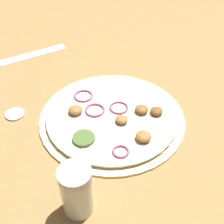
{
  "coord_description": "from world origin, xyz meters",
  "views": [
    {
      "loc": [
        0.48,
        0.03,
        0.45
      ],
      "look_at": [
        0.0,
        0.0,
        0.02
      ],
      "focal_mm": 50.0,
      "sensor_mm": 36.0,
      "label": 1
    }
  ],
  "objects": [
    {
      "name": "pizza",
      "position": [
        0.0,
        0.0,
        0.01
      ],
      "size": [
        0.3,
        0.3,
        0.03
      ],
      "color": "beige",
      "rests_on": "ground_plane"
    },
    {
      "name": "loose_cap",
      "position": [
        0.0,
        -0.21,
        0.0
      ],
      "size": [
        0.04,
        0.04,
        0.01
      ],
      "color": "#B2B2B7",
      "rests_on": "ground_plane"
    },
    {
      "name": "ground_plane",
      "position": [
        0.0,
        0.0,
        0.0
      ],
      "size": [
        3.0,
        3.0,
        0.0
      ],
      "primitive_type": "plane",
      "color": "#9E703F"
    },
    {
      "name": "spice_jar",
      "position": [
        0.21,
        -0.04,
        0.05
      ],
      "size": [
        0.05,
        0.05,
        0.09
      ],
      "color": "silver",
      "rests_on": "ground_plane"
    }
  ]
}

